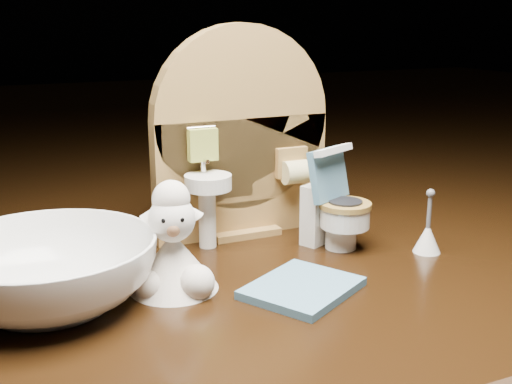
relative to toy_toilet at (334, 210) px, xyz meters
The scene contains 6 objects.
backdrop_panel 0.08m from the toy_toilet, 133.02° to the left, with size 0.13×0.05×0.15m.
toy_toilet is the anchor object (origin of this frame).
bath_mat 0.09m from the toy_toilet, 133.29° to the right, with size 0.06×0.05×0.00m, color teal.
toilet_brush 0.07m from the toy_toilet, 35.75° to the right, with size 0.02×0.02×0.04m.
plush_lamb 0.13m from the toy_toilet, 168.06° to the right, with size 0.05×0.05×0.07m.
ceramic_bowl 0.19m from the toy_toilet, behind, with size 0.12×0.12×0.04m, color white.
Camera 1 is at (-0.18, -0.35, 0.15)m, focal length 45.00 mm.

